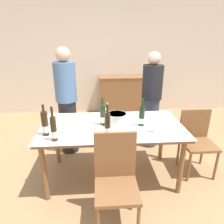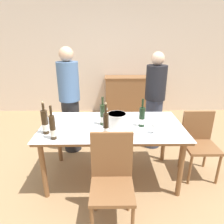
% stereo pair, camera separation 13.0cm
% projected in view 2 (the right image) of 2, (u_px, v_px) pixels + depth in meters
% --- Properties ---
extents(ground_plane, '(12.00, 12.00, 0.00)m').
position_uv_depth(ground_plane, '(112.00, 175.00, 2.81)').
color(ground_plane, '#A37F56').
extents(back_wall, '(8.00, 0.10, 2.80)m').
position_uv_depth(back_wall, '(110.00, 56.00, 4.86)').
color(back_wall, beige).
rests_on(back_wall, ground_plane).
extents(sideboard_cabinet, '(1.25, 0.46, 0.95)m').
position_uv_depth(sideboard_cabinet, '(130.00, 96.00, 4.92)').
color(sideboard_cabinet, brown).
rests_on(sideboard_cabinet, ground_plane).
extents(dining_table, '(1.79, 0.95, 0.77)m').
position_uv_depth(dining_table, '(112.00, 130.00, 2.57)').
color(dining_table, brown).
rests_on(dining_table, ground_plane).
extents(ice_bucket, '(0.24, 0.24, 0.18)m').
position_uv_depth(ice_bucket, '(117.00, 120.00, 2.46)').
color(ice_bucket, white).
rests_on(ice_bucket, dining_table).
extents(wine_bottle_0, '(0.07, 0.07, 0.39)m').
position_uv_depth(wine_bottle_0, '(53.00, 128.00, 2.15)').
color(wine_bottle_0, '#332314').
rests_on(wine_bottle_0, dining_table).
extents(wine_bottle_1, '(0.07, 0.07, 0.37)m').
position_uv_depth(wine_bottle_1, '(103.00, 115.00, 2.52)').
color(wine_bottle_1, '#28381E').
rests_on(wine_bottle_1, dining_table).
extents(wine_bottle_2, '(0.07, 0.07, 0.36)m').
position_uv_depth(wine_bottle_2, '(142.00, 117.00, 2.47)').
color(wine_bottle_2, black).
rests_on(wine_bottle_2, dining_table).
extents(wine_bottle_3, '(0.06, 0.06, 0.40)m').
position_uv_depth(wine_bottle_3, '(106.00, 126.00, 2.19)').
color(wine_bottle_3, '#332314').
rests_on(wine_bottle_3, dining_table).
extents(wine_bottle_4, '(0.08, 0.08, 0.39)m').
position_uv_depth(wine_bottle_4, '(45.00, 123.00, 2.28)').
color(wine_bottle_4, '#332314').
rests_on(wine_bottle_4, dining_table).
extents(wine_glass_0, '(0.07, 0.07, 0.14)m').
position_uv_depth(wine_glass_0, '(105.00, 109.00, 2.81)').
color(wine_glass_0, white).
rests_on(wine_glass_0, dining_table).
extents(wine_glass_1, '(0.08, 0.08, 0.15)m').
position_uv_depth(wine_glass_1, '(50.00, 121.00, 2.41)').
color(wine_glass_1, white).
rests_on(wine_glass_1, dining_table).
extents(wine_glass_2, '(0.08, 0.08, 0.14)m').
position_uv_depth(wine_glass_2, '(154.00, 125.00, 2.30)').
color(wine_glass_2, white).
rests_on(wine_glass_2, dining_table).
extents(chair_right_end, '(0.42, 0.42, 0.89)m').
position_uv_depth(chair_right_end, '(199.00, 139.00, 2.73)').
color(chair_right_end, brown).
rests_on(chair_right_end, ground_plane).
extents(chair_near_front, '(0.42, 0.42, 0.97)m').
position_uv_depth(chair_near_front, '(112.00, 175.00, 1.97)').
color(chair_near_front, brown).
rests_on(chair_near_front, ground_plane).
extents(person_host, '(0.33, 0.33, 1.70)m').
position_uv_depth(person_host, '(70.00, 102.00, 3.18)').
color(person_host, '#262628').
rests_on(person_host, ground_plane).
extents(person_guest_left, '(0.33, 0.33, 1.62)m').
position_uv_depth(person_guest_left, '(154.00, 102.00, 3.32)').
color(person_guest_left, '#383F56').
rests_on(person_guest_left, ground_plane).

